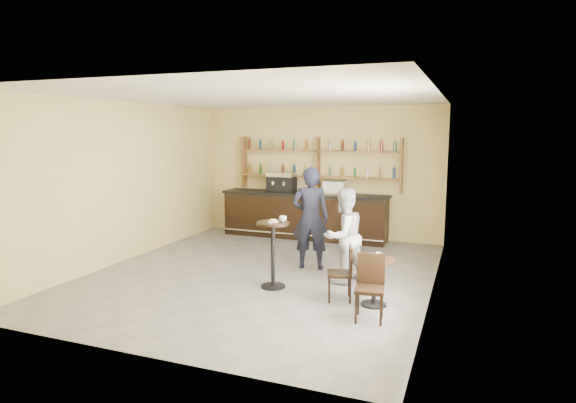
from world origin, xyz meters
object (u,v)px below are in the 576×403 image
(man_main, at_px, (310,218))
(patron_second, at_px, (343,236))
(pastry_case, at_px, (335,188))
(espresso_machine, at_px, (282,182))
(bar_counter, at_px, (304,215))
(cafe_table, at_px, (374,282))
(pedestal_table, at_px, (273,255))
(chair_west, at_px, (340,273))
(chair_south, at_px, (370,289))

(man_main, relative_size, patron_second, 1.18)
(pastry_case, bearing_deg, patron_second, -64.72)
(man_main, bearing_deg, espresso_machine, -71.15)
(pastry_case, height_order, patron_second, patron_second)
(bar_counter, distance_m, man_main, 2.69)
(patron_second, bearing_deg, cafe_table, 71.33)
(pedestal_table, xyz_separation_m, chair_west, (1.20, -0.19, -0.13))
(pedestal_table, distance_m, chair_west, 1.22)
(espresso_machine, relative_size, patron_second, 0.41)
(cafe_table, bearing_deg, chair_west, 174.81)
(chair_west, relative_size, patron_second, 0.52)
(bar_counter, xyz_separation_m, man_main, (0.98, -2.48, 0.42))
(cafe_table, relative_size, chair_south, 0.80)
(pastry_case, distance_m, patron_second, 3.30)
(espresso_machine, relative_size, pedestal_table, 0.60)
(man_main, bearing_deg, patron_second, 128.26)
(espresso_machine, distance_m, chair_west, 4.81)
(bar_counter, relative_size, patron_second, 2.50)
(pastry_case, height_order, chair_west, pastry_case)
(bar_counter, relative_size, man_main, 2.12)
(espresso_machine, bearing_deg, bar_counter, -0.18)
(bar_counter, distance_m, cafe_table, 4.75)
(chair_west, distance_m, patron_second, 0.97)
(pedestal_table, bearing_deg, chair_west, -9.17)
(espresso_machine, xyz_separation_m, pastry_case, (1.36, 0.00, -0.08))
(espresso_machine, relative_size, chair_west, 0.78)
(pedestal_table, height_order, patron_second, patron_second)
(pedestal_table, distance_m, man_main, 1.39)
(chair_south, relative_size, patron_second, 0.55)
(bar_counter, bearing_deg, patron_second, -60.13)
(pastry_case, height_order, man_main, man_main)
(man_main, distance_m, chair_west, 1.87)
(man_main, xyz_separation_m, cafe_table, (1.53, -1.55, -0.61))
(espresso_machine, height_order, chair_south, espresso_machine)
(pastry_case, relative_size, chair_south, 0.58)
(pastry_case, relative_size, man_main, 0.27)
(espresso_machine, distance_m, man_main, 2.96)
(chair_west, height_order, chair_south, chair_south)
(chair_south, bearing_deg, patron_second, 109.40)
(bar_counter, bearing_deg, espresso_machine, 180.00)
(chair_west, bearing_deg, chair_south, 25.49)
(pedestal_table, distance_m, patron_second, 1.26)
(espresso_machine, height_order, man_main, man_main)
(pastry_case, relative_size, cafe_table, 0.72)
(chair_west, bearing_deg, cafe_table, 67.59)
(bar_counter, bearing_deg, cafe_table, -58.13)
(espresso_machine, relative_size, pastry_case, 1.26)
(pedestal_table, height_order, chair_west, pedestal_table)
(espresso_machine, xyz_separation_m, chair_south, (3.15, -4.63, -0.90))
(pastry_case, bearing_deg, chair_west, -66.22)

